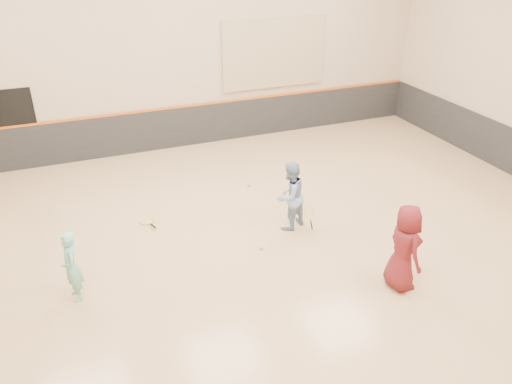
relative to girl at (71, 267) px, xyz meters
name	(u,v)px	position (x,y,z in m)	size (l,w,h in m)	color
room	(262,217)	(3.56, 0.11, 0.16)	(15.04, 12.04, 6.22)	tan
wainscot_back	(185,126)	(3.56, 6.08, -0.06)	(14.90, 0.04, 1.20)	#232326
accent_stripe	(184,106)	(3.56, 6.07, 0.56)	(14.90, 0.03, 0.06)	#D85914
acoustic_panel	(274,54)	(6.36, 6.06, 1.84)	(3.20, 0.08, 2.00)	tan
doorway	(16,131)	(-0.94, 6.09, 0.44)	(1.10, 0.05, 2.20)	black
girl	(71,267)	(0.00, 0.00, 0.00)	(0.48, 0.31, 1.32)	#76CDB9
instructor	(290,196)	(4.46, 0.75, 0.11)	(0.74, 0.58, 1.53)	#7D98C2
young_man	(404,248)	(5.47, -1.81, 0.16)	(0.80, 0.52, 1.64)	maroon
held_racket	(309,213)	(4.78, 0.46, -0.22)	(0.26, 0.26, 0.56)	#B7E732
spare_racket	(147,219)	(1.62, 2.11, -0.59)	(0.76, 0.76, 0.14)	yellow
ball_under_racket	(261,248)	(3.58, 0.17, -0.62)	(0.07, 0.07, 0.07)	#B4CD2F
ball_in_hand	(417,239)	(5.67, -1.86, 0.34)	(0.07, 0.07, 0.07)	yellow
ball_beside_spare	(249,185)	(4.34, 2.88, -0.62)	(0.07, 0.07, 0.07)	#B8D030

